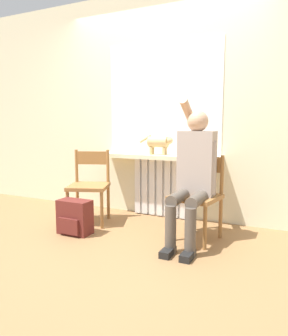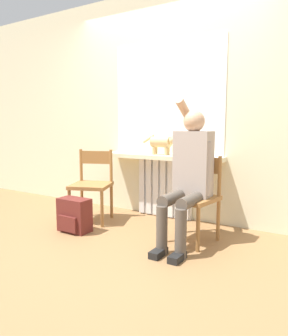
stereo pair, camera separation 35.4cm
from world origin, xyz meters
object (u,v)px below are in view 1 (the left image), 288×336
Objects in this scene: person at (194,171)px; backpack at (75,217)px; chair_left at (89,185)px; cat at (159,142)px; chair_right at (197,195)px.

backpack is (-1.17, -0.31, -0.52)m from person.
chair_left is 1.30m from person.
person reaches higher than backpack.
person is 3.25× the size of cat.
backpack is at bearing -97.68° from chair_left.
cat is 1.20× the size of backpack.
backpack is (0.10, -0.41, -0.27)m from chair_left.
chair_right is 1.94× the size of cat.
chair_right is at bearing 87.38° from person.
person is at bearing -25.88° from chair_left.
person is at bearing -43.42° from cat.
chair_left is 0.60× the size of person.
chair_left and chair_right have the same top height.
cat is 1.28m from backpack.
person reaches higher than chair_right.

